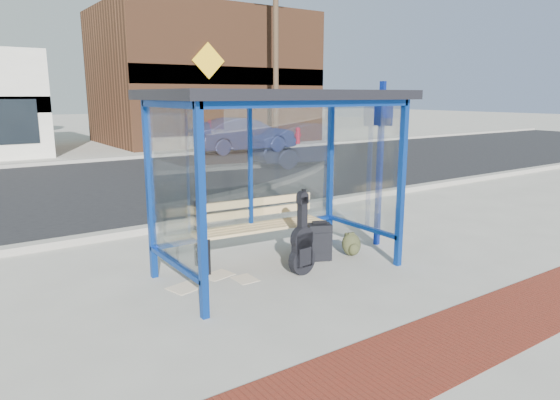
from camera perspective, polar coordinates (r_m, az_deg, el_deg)
ground at (r=6.89m, az=-0.01°, el=-8.09°), size 120.00×120.00×0.00m
brick_paver_strip at (r=5.15m, az=17.32°, el=-15.89°), size 60.00×1.00×0.01m
curb_near at (r=9.30m, az=-10.20°, el=-2.56°), size 60.00×0.25×0.12m
street_asphalt at (r=14.03m, az=-18.88°, el=1.63°), size 60.00×10.00×0.00m
curb_far at (r=18.93m, az=-23.16°, el=4.02°), size 60.00×0.25×0.12m
far_sidewalk at (r=20.79m, az=-24.22°, el=4.41°), size 60.00×4.00×0.01m
bus_shelter at (r=6.54m, az=-0.36°, el=9.40°), size 3.30×1.80×2.42m
storefront_brown at (r=26.54m, az=-8.69°, el=13.65°), size 10.00×7.08×6.40m
tree_right at (r=31.91m, az=-4.10°, el=17.50°), size 3.60×3.60×7.03m
utility_pole_east at (r=22.68m, az=-0.48°, el=16.38°), size 1.60×0.24×8.00m
bench at (r=7.24m, az=-2.61°, el=-2.71°), size 2.02×0.66×0.94m
guitar_bag at (r=6.65m, az=2.53°, el=-5.31°), size 0.40×0.14×1.06m
suitcase at (r=7.26m, az=4.51°, el=-4.81°), size 0.39×0.33×0.59m
backpack at (r=7.54m, az=8.20°, el=-5.11°), size 0.34×0.33×0.35m
sign_post at (r=7.93m, az=11.40°, el=5.04°), size 0.14×0.32×2.56m
newspaper_a at (r=6.44m, az=-10.60°, el=-9.76°), size 0.49×0.43×0.01m
newspaper_b at (r=6.61m, az=-4.01°, el=-9.00°), size 0.26×0.33×0.01m
newspaper_c at (r=6.78m, az=-7.08°, el=-8.51°), size 0.43×0.37×0.01m
parked_car at (r=20.94m, az=-4.20°, el=7.43°), size 4.37×1.58×1.43m
fire_hydrant at (r=24.30m, az=2.06°, el=7.43°), size 0.36×0.24×0.82m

